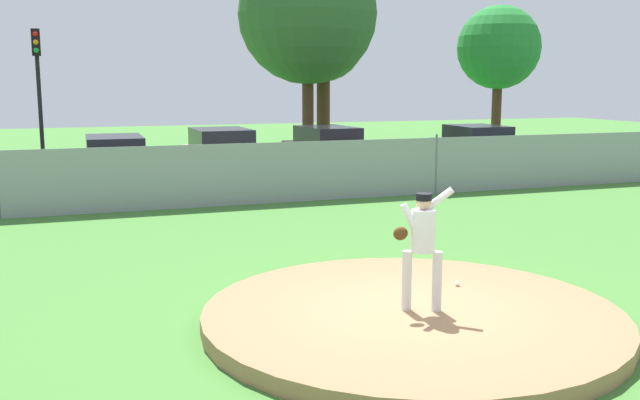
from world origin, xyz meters
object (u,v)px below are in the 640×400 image
Objects in this scene: pitcher_youth at (422,239)px; traffic_light_near at (38,77)px; traffic_cone_orange at (394,157)px; parked_car_champagne at (221,157)px; parked_car_navy at (477,149)px; baseball at (457,284)px; parked_car_charcoal at (115,162)px; parked_car_burgundy at (327,152)px.

traffic_light_near is (-5.10, 18.34, 2.21)m from pitcher_youth.
pitcher_youth is 19.17m from traffic_light_near.
parked_car_champagne is at bearing -156.87° from traffic_cone_orange.
traffic_light_near reaches higher than parked_car_navy.
parked_car_champagne reaches higher than baseball.
parked_car_charcoal is at bearing 174.68° from parked_car_champagne.
baseball is at bearing -102.48° from parked_car_burgundy.
parked_car_champagne reaches higher than traffic_cone_orange.
parked_car_navy is (9.85, 14.50, -0.40)m from pitcher_youth.
parked_car_burgundy is 8.37× the size of traffic_cone_orange.
parked_car_charcoal reaches higher than baseball.
parked_car_navy is at bearing 0.95° from parked_car_champagne.
baseball is at bearing 38.57° from pitcher_youth.
parked_car_charcoal is at bearing 179.34° from parked_car_navy.
traffic_light_near reaches higher than baseball.
parked_car_champagne is 7.23m from traffic_light_near.
traffic_cone_orange is (8.01, 17.62, -0.93)m from pitcher_youth.
pitcher_youth is 14.35m from parked_car_champagne.
pitcher_youth reaches higher than parked_car_champagne.
traffic_light_near is at bearing 160.01° from parked_car_burgundy.
baseball is (1.05, 0.84, -0.94)m from pitcher_youth.
traffic_cone_orange is (7.66, 3.27, -0.57)m from parked_car_champagne.
parked_car_navy reaches higher than parked_car_charcoal.
parked_car_burgundy is (-5.67, 0.46, 0.02)m from parked_car_navy.
baseball is 0.02× the size of parked_car_navy.
parked_car_charcoal is (-3.98, 13.81, 0.51)m from baseball.
parked_car_navy is at bearing -4.67° from parked_car_burgundy.
baseball is at bearing -112.50° from traffic_cone_orange.
parked_car_champagne is at bearing 93.02° from baseball.
parked_car_burgundy reaches higher than parked_car_charcoal.
baseball is 13.54m from parked_car_champagne.
traffic_cone_orange is at bearing 15.21° from parked_car_charcoal.
traffic_cone_orange reaches higher than baseball.
traffic_cone_orange is (-1.85, 3.12, -0.53)m from parked_car_navy.
baseball is 0.13× the size of traffic_cone_orange.
parked_car_burgundy is at bearing -145.25° from traffic_cone_orange.
baseball is 18.16m from traffic_cone_orange.
parked_car_navy is 5.69m from parked_car_burgundy.
pitcher_youth is at bearing -105.61° from parked_car_burgundy.
traffic_light_near is (-6.16, 17.50, 3.15)m from baseball.
baseball is 0.02× the size of parked_car_burgundy.
baseball is 0.02× the size of parked_car_charcoal.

